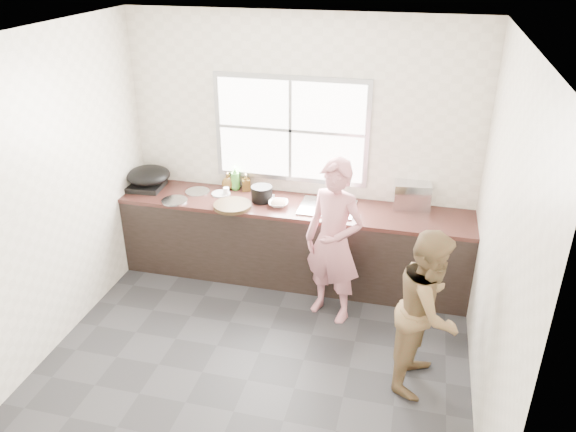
% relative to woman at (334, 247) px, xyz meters
% --- Properties ---
extents(floor, '(3.60, 3.20, 0.01)m').
position_rel_woman_xyz_m(floor, '(-0.51, -0.73, -0.75)').
color(floor, '#28282A').
rests_on(floor, ground).
extents(ceiling, '(3.60, 3.20, 0.01)m').
position_rel_woman_xyz_m(ceiling, '(-0.51, -0.73, 1.96)').
color(ceiling, silver).
rests_on(ceiling, wall_back).
extents(wall_back, '(3.60, 0.01, 2.70)m').
position_rel_woman_xyz_m(wall_back, '(-0.51, 0.87, 0.61)').
color(wall_back, beige).
rests_on(wall_back, ground).
extents(wall_left, '(0.01, 3.20, 2.70)m').
position_rel_woman_xyz_m(wall_left, '(-2.32, -0.73, 0.61)').
color(wall_left, silver).
rests_on(wall_left, ground).
extents(wall_right, '(0.01, 3.20, 2.70)m').
position_rel_woman_xyz_m(wall_right, '(1.29, -0.73, 0.61)').
color(wall_right, beige).
rests_on(wall_right, ground).
extents(wall_front, '(3.60, 0.01, 2.70)m').
position_rel_woman_xyz_m(wall_front, '(-0.51, -2.34, 0.61)').
color(wall_front, silver).
rests_on(wall_front, ground).
extents(cabinet, '(3.60, 0.62, 0.82)m').
position_rel_woman_xyz_m(cabinet, '(-0.51, 0.56, -0.33)').
color(cabinet, black).
rests_on(cabinet, floor).
extents(countertop, '(3.60, 0.64, 0.04)m').
position_rel_woman_xyz_m(countertop, '(-0.51, 0.56, 0.10)').
color(countertop, '#351A16').
rests_on(countertop, cabinet).
extents(sink, '(0.55, 0.45, 0.02)m').
position_rel_woman_xyz_m(sink, '(-0.16, 0.56, 0.12)').
color(sink, silver).
rests_on(sink, countertop).
extents(faucet, '(0.02, 0.02, 0.30)m').
position_rel_woman_xyz_m(faucet, '(-0.16, 0.76, 0.27)').
color(faucet, silver).
rests_on(faucet, countertop).
extents(window_frame, '(1.60, 0.05, 1.10)m').
position_rel_woman_xyz_m(window_frame, '(-0.61, 0.86, 0.81)').
color(window_frame, '#9EA0A5').
rests_on(window_frame, wall_back).
extents(window_glazing, '(1.50, 0.01, 1.00)m').
position_rel_woman_xyz_m(window_glazing, '(-0.61, 0.83, 0.81)').
color(window_glazing, white).
rests_on(window_glazing, window_frame).
extents(woman, '(0.64, 0.53, 1.49)m').
position_rel_woman_xyz_m(woman, '(0.00, 0.00, 0.00)').
color(woman, '#CB7A82').
rests_on(woman, floor).
extents(person_side, '(0.66, 0.77, 1.37)m').
position_rel_woman_xyz_m(person_side, '(0.87, -0.71, -0.06)').
color(person_side, brown).
rests_on(person_side, floor).
extents(cutting_board, '(0.48, 0.48, 0.04)m').
position_rel_woman_xyz_m(cutting_board, '(-1.09, 0.35, 0.14)').
color(cutting_board, '#342614').
rests_on(cutting_board, countertop).
extents(cleaver, '(0.22, 0.12, 0.01)m').
position_rel_woman_xyz_m(cleaver, '(-0.84, 0.61, 0.16)').
color(cleaver, silver).
rests_on(cleaver, cutting_board).
extents(bowl_mince, '(0.23, 0.23, 0.05)m').
position_rel_woman_xyz_m(bowl_mince, '(-0.66, 0.50, 0.14)').
color(bowl_mince, white).
rests_on(bowl_mince, countertop).
extents(bowl_crabs, '(0.27, 0.27, 0.07)m').
position_rel_woman_xyz_m(bowl_crabs, '(-0.08, 0.65, 0.15)').
color(bowl_crabs, white).
rests_on(bowl_crabs, countertop).
extents(bowl_held, '(0.25, 0.25, 0.06)m').
position_rel_woman_xyz_m(bowl_held, '(-0.15, 0.57, 0.15)').
color(bowl_held, silver).
rests_on(bowl_held, countertop).
extents(black_pot, '(0.28, 0.28, 0.16)m').
position_rel_woman_xyz_m(black_pot, '(-0.85, 0.57, 0.20)').
color(black_pot, black).
rests_on(black_pot, countertop).
extents(plate_food, '(0.22, 0.22, 0.02)m').
position_rel_woman_xyz_m(plate_food, '(-1.32, 0.62, 0.12)').
color(plate_food, silver).
rests_on(plate_food, countertop).
extents(bottle_green, '(0.13, 0.13, 0.27)m').
position_rel_woman_xyz_m(bottle_green, '(-1.21, 0.79, 0.25)').
color(bottle_green, '#3E882C').
rests_on(bottle_green, countertop).
extents(bottle_brown_tall, '(0.10, 0.11, 0.18)m').
position_rel_woman_xyz_m(bottle_brown_tall, '(-1.09, 0.79, 0.20)').
color(bottle_brown_tall, '#4F3713').
rests_on(bottle_brown_tall, countertop).
extents(bottle_brown_short, '(0.16, 0.16, 0.17)m').
position_rel_woman_xyz_m(bottle_brown_short, '(-1.29, 0.79, 0.20)').
color(bottle_brown_short, '#4E3413').
rests_on(bottle_brown_short, countertop).
extents(glass_jar, '(0.07, 0.07, 0.09)m').
position_rel_woman_xyz_m(glass_jar, '(-1.25, 0.61, 0.16)').
color(glass_jar, white).
rests_on(glass_jar, countertop).
extents(burner, '(0.39, 0.39, 0.05)m').
position_rel_woman_xyz_m(burner, '(-2.16, 0.59, 0.14)').
color(burner, black).
rests_on(burner, countertop).
extents(wok, '(0.57, 0.57, 0.18)m').
position_rel_woman_xyz_m(wok, '(-2.13, 0.60, 0.26)').
color(wok, black).
rests_on(wok, burner).
extents(dish_rack, '(0.38, 0.29, 0.27)m').
position_rel_woman_xyz_m(dish_rack, '(0.65, 0.79, 0.25)').
color(dish_rack, silver).
rests_on(dish_rack, countertop).
extents(pot_lid_left, '(0.34, 0.34, 0.01)m').
position_rel_woman_xyz_m(pot_lid_left, '(-1.72, 0.35, 0.12)').
color(pot_lid_left, '#AEAFB5').
rests_on(pot_lid_left, countertop).
extents(pot_lid_right, '(0.30, 0.30, 0.01)m').
position_rel_woman_xyz_m(pot_lid_right, '(-1.58, 0.62, 0.12)').
color(pot_lid_right, silver).
rests_on(pot_lid_right, countertop).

